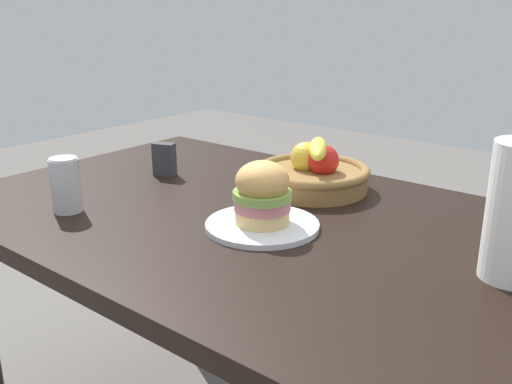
# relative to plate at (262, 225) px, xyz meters

# --- Properties ---
(dining_table) EXTENTS (1.40, 0.90, 0.75)m
(dining_table) POSITION_rel_plate_xyz_m (-0.08, 0.06, -0.11)
(dining_table) COLOR black
(dining_table) RESTS_ON ground_plane
(plate) EXTENTS (0.24, 0.24, 0.01)m
(plate) POSITION_rel_plate_xyz_m (0.00, 0.00, 0.00)
(plate) COLOR white
(plate) RESTS_ON dining_table
(sandwich) EXTENTS (0.12, 0.12, 0.13)m
(sandwich) POSITION_rel_plate_xyz_m (0.00, 0.00, 0.07)
(sandwich) COLOR #E5BC75
(sandwich) RESTS_ON plate
(soda_can) EXTENTS (0.07, 0.07, 0.13)m
(soda_can) POSITION_rel_plate_xyz_m (-0.41, -0.20, 0.06)
(soda_can) COLOR silver
(soda_can) RESTS_ON dining_table
(fruit_basket) EXTENTS (0.29, 0.29, 0.14)m
(fruit_basket) POSITION_rel_plate_xyz_m (-0.07, 0.29, 0.04)
(fruit_basket) COLOR olive
(fruit_basket) RESTS_ON dining_table
(napkin_holder) EXTENTS (0.07, 0.05, 0.09)m
(napkin_holder) POSITION_rel_plate_xyz_m (-0.45, 0.14, 0.04)
(napkin_holder) COLOR #333338
(napkin_holder) RESTS_ON dining_table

